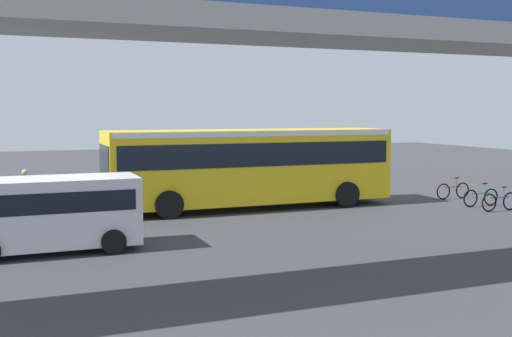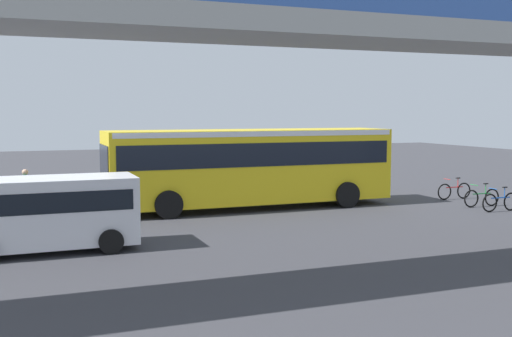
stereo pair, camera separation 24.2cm
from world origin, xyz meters
The scene contains 12 objects.
ground centered at (0.00, 0.00, 0.00)m, with size 80.00×80.00×0.00m, color #38383D.
city_bus centered at (-1.40, 1.45, 1.88)m, with size 11.54×2.85×3.15m.
parked_van centered at (6.59, 6.57, 1.18)m, with size 4.80×2.17×2.05m.
bicycle_blue centered at (-10.14, 5.79, 0.37)m, with size 1.77×0.44×0.96m.
bicycle_red centered at (-10.67, 2.43, 0.37)m, with size 1.77×0.44×0.96m.
bicycle_green centered at (-10.29, 4.58, 0.37)m, with size 1.77×0.44×0.96m.
pedestrian centered at (7.08, 0.63, 0.89)m, with size 0.38×0.38×1.79m.
traffic_sign centered at (-0.09, -3.75, 1.89)m, with size 0.08×0.60×2.80m.
lane_dash_leftmost centered at (-4.00, -2.64, 0.00)m, with size 2.00×0.20×0.01m, color silver.
lane_dash_left centered at (0.00, -2.64, 0.00)m, with size 2.00×0.20×0.01m, color silver.
lane_dash_centre centered at (4.00, -2.64, 0.00)m, with size 2.00×0.20×0.01m, color silver.
pedestrian_overpass centered at (0.00, 11.78, 5.22)m, with size 26.33×2.60×7.04m.
Camera 1 is at (7.50, 24.23, 3.87)m, focal length 43.00 mm.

